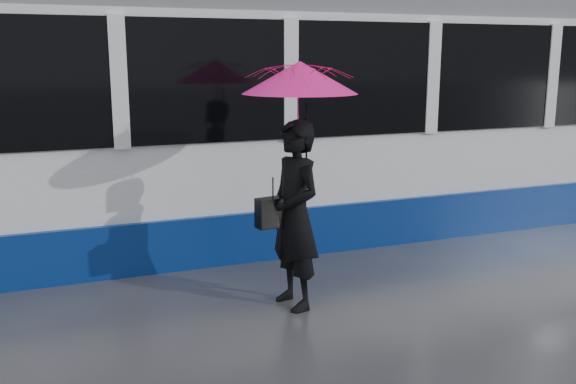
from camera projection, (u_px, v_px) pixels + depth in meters
name	position (u px, v px, depth m)	size (l,w,h in m)	color
ground	(321.00, 292.00, 6.89)	(90.00, 90.00, 0.00)	#28282D
rails	(249.00, 233.00, 9.16)	(34.00, 1.51, 0.02)	#3F3D38
tram	(413.00, 113.00, 9.78)	(26.00, 2.56, 3.35)	white
woman	(295.00, 215.00, 6.33)	(0.69, 0.45, 1.89)	black
umbrella	(300.00, 100.00, 6.11)	(1.28, 1.28, 1.28)	#FF1576
handbag	(273.00, 212.00, 6.26)	(0.36, 0.20, 0.47)	black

